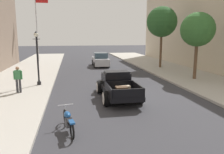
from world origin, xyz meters
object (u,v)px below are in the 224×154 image
(street_lamp_near, at_px, (37,54))
(flagpole, at_px, (38,20))
(car_background_silver, at_px, (100,60))
(street_tree_second, at_px, (162,22))
(pedestrian_sidewalk_left, at_px, (18,78))
(street_tree_nearest, at_px, (198,30))
(hotrod_truck_black, at_px, (117,85))
(motorcycle_parked, at_px, (68,121))

(street_lamp_near, relative_size, flagpole, 0.42)
(car_background_silver, bearing_deg, street_tree_second, -26.08)
(pedestrian_sidewalk_left, xyz_separation_m, street_tree_second, (13.18, 9.18, 4.05))
(street_lamp_near, relative_size, street_tree_nearest, 0.72)
(flagpole, bearing_deg, car_background_silver, -36.15)
(hotrod_truck_black, distance_m, street_lamp_near, 6.44)
(pedestrian_sidewalk_left, xyz_separation_m, street_tree_nearest, (13.34, 2.25, 3.05))
(hotrod_truck_black, bearing_deg, flagpole, 109.58)
(car_background_silver, xyz_separation_m, flagpole, (-7.75, 5.66, 5.00))
(street_tree_nearest, bearing_deg, pedestrian_sidewalk_left, -170.42)
(motorcycle_parked, bearing_deg, car_background_silver, 78.73)
(hotrod_truck_black, distance_m, flagpole, 21.32)
(motorcycle_parked, height_order, car_background_silver, car_background_silver)
(street_tree_second, bearing_deg, motorcycle_parked, -123.37)
(flagpole, xyz_separation_m, street_tree_second, (14.15, -8.79, -0.64))
(flagpole, xyz_separation_m, street_tree_nearest, (14.32, -15.72, -1.63))
(car_background_silver, height_order, flagpole, flagpole)
(flagpole, bearing_deg, street_lamp_near, -83.14)
(motorcycle_parked, height_order, street_lamp_near, street_lamp_near)
(flagpole, distance_m, street_tree_nearest, 21.32)
(pedestrian_sidewalk_left, bearing_deg, street_tree_second, 34.86)
(hotrod_truck_black, distance_m, motorcycle_parked, 5.38)
(pedestrian_sidewalk_left, relative_size, street_tree_second, 0.25)
(car_background_silver, xyz_separation_m, street_tree_nearest, (6.56, -10.06, 3.37))
(street_lamp_near, height_order, flagpole, flagpole)
(motorcycle_parked, relative_size, street_tree_second, 0.32)
(motorcycle_parked, xyz_separation_m, pedestrian_sidewalk_left, (-3.11, 6.10, 0.64))
(hotrod_truck_black, relative_size, street_lamp_near, 1.29)
(hotrod_truck_black, height_order, pedestrian_sidewalk_left, pedestrian_sidewalk_left)
(hotrod_truck_black, height_order, street_lamp_near, street_lamp_near)
(pedestrian_sidewalk_left, distance_m, street_tree_second, 16.56)
(hotrod_truck_black, relative_size, pedestrian_sidewalk_left, 3.01)
(street_lamp_near, xyz_separation_m, street_tree_nearest, (12.41, 0.13, 1.75))
(hotrod_truck_black, xyz_separation_m, flagpole, (-6.94, 19.52, 5.02))
(hotrod_truck_black, bearing_deg, street_lamp_near, 143.90)
(flagpole, bearing_deg, pedestrian_sidewalk_left, -86.91)
(car_background_silver, height_order, pedestrian_sidewalk_left, pedestrian_sidewalk_left)
(motorcycle_parked, xyz_separation_m, street_tree_second, (10.06, 15.28, 4.69))
(street_lamp_near, relative_size, street_tree_second, 0.58)
(car_background_silver, relative_size, pedestrian_sidewalk_left, 2.62)
(hotrod_truck_black, bearing_deg, pedestrian_sidewalk_left, 165.47)
(pedestrian_sidewalk_left, relative_size, street_tree_nearest, 0.31)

